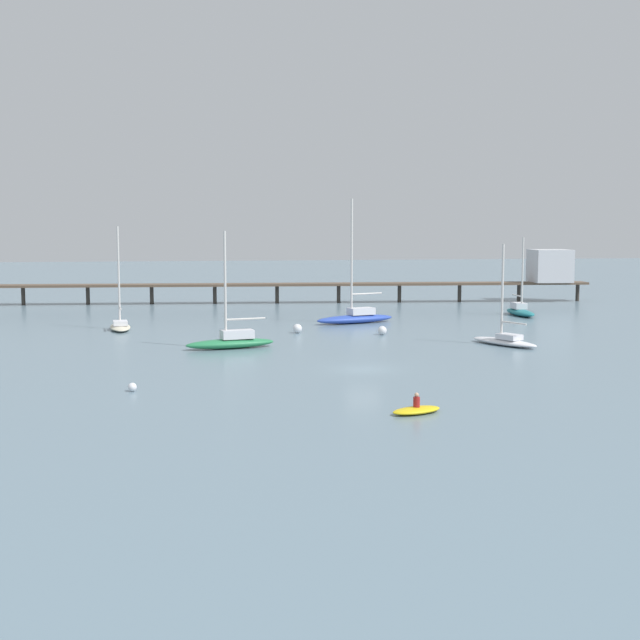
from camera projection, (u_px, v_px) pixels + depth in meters
ground_plane at (363, 369)px, 59.96m from camera, size 400.00×400.00×0.00m
pier at (434, 274)px, 113.69m from camera, size 84.07×10.59×7.03m
sailboat_white at (505, 339)px, 72.14m from camera, size 4.71×7.02×8.61m
sailboat_blue at (356, 316)px, 88.84m from camera, size 9.15×4.70×12.96m
sailboat_cream at (120, 324)px, 83.13m from camera, size 2.61×6.63×10.12m
sailboat_green at (231, 340)px, 70.30m from camera, size 7.75×3.39×9.72m
sailboat_teal at (520, 310)px, 96.44m from camera, size 1.99×6.90×8.90m
dinghy_yellow at (416, 410)px, 45.72m from camera, size 3.28×2.34×1.14m
mooring_buoy_inner at (243, 334)px, 78.03m from camera, size 0.50×0.50×0.50m
mooring_buoy_near at (297, 329)px, 80.43m from camera, size 0.88×0.88×0.88m
mooring_buoy_mid at (132, 387)px, 51.84m from camera, size 0.53×0.53×0.53m
mooring_buoy_far at (382, 330)px, 79.19m from camera, size 0.83×0.83×0.83m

